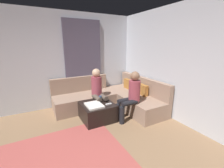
# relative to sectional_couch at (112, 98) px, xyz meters

# --- Properties ---
(wall_back) EXTENTS (6.00, 0.12, 2.70)m
(wall_back) POSITION_rel_sectional_couch_xyz_m (2.08, 1.06, 1.07)
(wall_back) COLOR silver
(wall_back) RESTS_ON ground_plane
(wall_left) EXTENTS (0.12, 6.00, 2.70)m
(wall_left) POSITION_rel_sectional_couch_xyz_m (-0.86, -1.88, 1.07)
(wall_left) COLOR silver
(wall_left) RESTS_ON ground_plane
(curtain_panel) EXTENTS (0.06, 1.10, 2.50)m
(curtain_panel) POSITION_rel_sectional_couch_xyz_m (-0.76, -0.58, 0.97)
(curtain_panel) COLOR #595166
(curtain_panel) RESTS_ON ground_plane
(sectional_couch) EXTENTS (2.10, 2.55, 0.87)m
(sectional_couch) POSITION_rel_sectional_couch_xyz_m (0.00, 0.00, 0.00)
(sectional_couch) COLOR #9E7F6B
(sectional_couch) RESTS_ON ground_plane
(ottoman) EXTENTS (0.76, 0.76, 0.42)m
(ottoman) POSITION_rel_sectional_couch_xyz_m (0.49, -0.68, -0.07)
(ottoman) COLOR black
(ottoman) RESTS_ON ground_plane
(folded_blanket) EXTENTS (0.44, 0.36, 0.04)m
(folded_blanket) POSITION_rel_sectional_couch_xyz_m (0.59, -0.80, 0.16)
(folded_blanket) COLOR white
(folded_blanket) RESTS_ON ottoman
(coffee_mug) EXTENTS (0.08, 0.08, 0.10)m
(coffee_mug) POSITION_rel_sectional_couch_xyz_m (0.27, -0.50, 0.19)
(coffee_mug) COLOR #334C72
(coffee_mug) RESTS_ON ottoman
(game_remote) EXTENTS (0.05, 0.15, 0.02)m
(game_remote) POSITION_rel_sectional_couch_xyz_m (0.67, -0.46, 0.15)
(game_remote) COLOR white
(game_remote) RESTS_ON ottoman
(person_on_couch_back) EXTENTS (0.30, 0.60, 1.20)m
(person_on_couch_back) POSITION_rel_sectional_couch_xyz_m (0.85, 0.06, 0.38)
(person_on_couch_back) COLOR black
(person_on_couch_back) RESTS_ON ground_plane
(person_on_couch_side) EXTENTS (0.60, 0.30, 1.20)m
(person_on_couch_side) POSITION_rel_sectional_couch_xyz_m (0.15, -0.50, 0.38)
(person_on_couch_side) COLOR brown
(person_on_couch_side) RESTS_ON ground_plane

